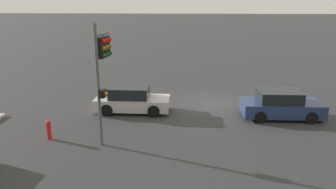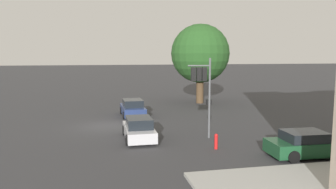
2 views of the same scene
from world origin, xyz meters
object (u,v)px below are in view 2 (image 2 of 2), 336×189
(street_tree, at_px, (200,54))
(fire_hydrant, at_px, (216,141))
(crossing_car_0, at_px, (139,129))
(crossing_car_1, at_px, (133,108))
(parked_car_0, at_px, (306,144))
(traffic_signal, at_px, (202,81))

(street_tree, xyz_separation_m, fire_hydrant, (17.86, -4.54, -5.14))
(crossing_car_0, height_order, crossing_car_1, crossing_car_1)
(crossing_car_0, relative_size, parked_car_0, 0.99)
(traffic_signal, bearing_deg, crossing_car_1, 29.59)
(crossing_car_0, bearing_deg, fire_hydrant, -126.82)
(street_tree, height_order, crossing_car_0, street_tree)
(street_tree, bearing_deg, crossing_car_0, -30.64)
(fire_hydrant, bearing_deg, parked_car_0, 61.61)
(street_tree, xyz_separation_m, traffic_signal, (15.18, -4.61, -1.84))
(street_tree, relative_size, traffic_signal, 1.69)
(traffic_signal, bearing_deg, street_tree, -10.36)
(street_tree, distance_m, fire_hydrant, 19.13)
(street_tree, height_order, crossing_car_1, street_tree)
(street_tree, distance_m, parked_car_0, 20.79)
(traffic_signal, height_order, crossing_car_1, traffic_signal)
(fire_hydrant, bearing_deg, traffic_signal, -178.60)
(traffic_signal, height_order, fire_hydrant, traffic_signal)
(traffic_signal, bearing_deg, crossing_car_0, 90.53)
(parked_car_0, bearing_deg, traffic_signal, 133.40)
(fire_hydrant, bearing_deg, street_tree, 165.73)
(crossing_car_0, xyz_separation_m, crossing_car_1, (-8.29, 0.41, 0.02))
(street_tree, bearing_deg, traffic_signal, -16.88)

